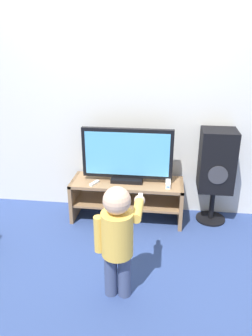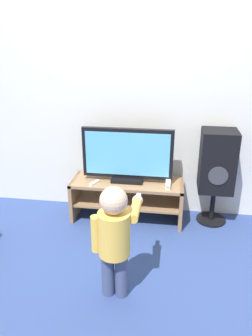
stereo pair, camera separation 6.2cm
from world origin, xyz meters
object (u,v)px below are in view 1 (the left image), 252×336
television (127,156)px  child (118,234)px  speaker_tower (217,163)px  remote_primary (94,183)px  game_console (168,183)px

television → child: television is taller
child → speaker_tower: bearing=55.4°
remote_primary → child: child is taller
remote_primary → speaker_tower: speaker_tower is taller
remote_primary → speaker_tower: size_ratio=0.13×
remote_primary → game_console: bearing=4.1°
child → game_console: bearing=71.7°
speaker_tower → child: bearing=-124.6°
remote_primary → speaker_tower: 1.23m
television → remote_primary: size_ratio=6.88×
speaker_tower → television: bearing=-176.2°
television → child: size_ratio=1.02×
child → television: bearing=93.6°
speaker_tower → remote_primary: bearing=-171.2°
television → game_console: size_ratio=5.20×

